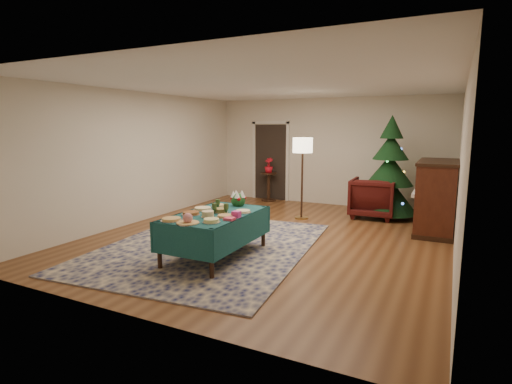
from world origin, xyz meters
The scene contains 26 objects.
room_shell centered at (0.00, 0.00, 1.35)m, with size 7.00×7.00×7.00m.
doorway centered at (-1.60, 3.48, 1.10)m, with size 1.08×0.04×2.16m.
rug centered at (-0.66, -1.04, 0.01)m, with size 3.20×4.20×0.02m, color #121947.
buffet_table centered at (-0.27, -1.45, 0.55)m, with size 1.05×1.77×0.69m.
platter_0 centered at (-0.56, -2.13, 0.71)m, with size 0.30×0.30×0.04m.
platter_1 centered at (-0.26, -2.17, 0.74)m, with size 0.31×0.31×0.15m.
platter_2 centered at (-0.01, -1.97, 0.71)m, with size 0.25×0.25×0.06m.
platter_3 centered at (-0.55, -1.69, 0.71)m, with size 0.28×0.28×0.05m.
platter_4 centered at (-0.23, -1.72, 0.73)m, with size 0.20×0.20×0.09m.
platter_5 centered at (0.00, -1.61, 0.70)m, with size 0.26×0.26×0.04m.
platter_6 centered at (-0.58, -1.34, 0.71)m, with size 0.30×0.30×0.05m.
platter_7 centered at (-0.23, -1.36, 0.72)m, with size 0.23×0.23×0.07m.
platter_8 centered at (0.07, -1.21, 0.70)m, with size 0.25×0.25×0.04m.
platter_9 centered at (-0.51, -0.98, 0.70)m, with size 0.24×0.24×0.04m.
goblet_0 centered at (-0.41, -1.17, 0.77)m, with size 0.07×0.07×0.16m.
goblet_1 centered at (-0.10, -1.41, 0.77)m, with size 0.07×0.07×0.16m.
goblet_2 centered at (-0.28, -1.47, 0.77)m, with size 0.07×0.07×0.16m.
napkin_stack centered at (0.14, -1.73, 0.70)m, with size 0.14×0.14×0.04m, color #ED4161.
gift_box centered at (0.14, -1.54, 0.73)m, with size 0.11×0.11×0.09m, color #D73B9A.
centerpiece centered at (-0.26, -0.77, 0.81)m, with size 0.25×0.25×0.28m.
armchair centered at (1.37, 2.42, 0.48)m, with size 0.93×0.87×0.96m, color #3D0F0D.
floor_lamp centered at (-0.01, 1.62, 1.49)m, with size 0.43×0.43×1.76m.
side_table centered at (-1.52, 3.20, 0.37)m, with size 0.43×0.43×0.77m.
potted_plant centered at (-1.52, 3.20, 0.88)m, with size 0.22×0.40×0.22m, color red.
christmas_tree centered at (1.66, 2.58, 1.01)m, with size 1.53×1.53×2.24m.
piano centered at (2.65, 1.71, 0.66)m, with size 0.75×1.57×1.36m.
Camera 1 is at (2.91, -6.46, 1.98)m, focal length 28.00 mm.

